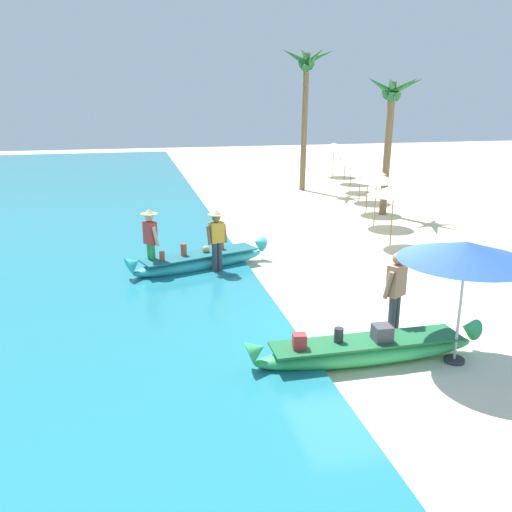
% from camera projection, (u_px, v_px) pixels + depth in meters
% --- Properties ---
extents(ground_plane, '(80.00, 80.00, 0.00)m').
position_uv_depth(ground_plane, '(357.00, 328.00, 11.12)').
color(ground_plane, beige).
extents(boat_green_foreground, '(4.37, 0.67, 0.72)m').
position_uv_depth(boat_green_foreground, '(366.00, 350.00, 9.61)').
color(boat_green_foreground, '#38B760').
rests_on(boat_green_foreground, ground).
extents(boat_cyan_midground, '(4.03, 1.94, 0.79)m').
position_uv_depth(boat_cyan_midground, '(200.00, 261.00, 14.67)').
color(boat_cyan_midground, '#33B2BC').
rests_on(boat_cyan_midground, ground).
extents(person_vendor_hatted, '(0.58, 0.44, 1.74)m').
position_uv_depth(person_vendor_hatted, '(217.00, 237.00, 14.13)').
color(person_vendor_hatted, '#333842').
rests_on(person_vendor_hatted, ground).
extents(person_tourist_customer, '(0.58, 0.45, 1.76)m').
position_uv_depth(person_tourist_customer, '(396.00, 292.00, 10.30)').
color(person_tourist_customer, '#333842').
rests_on(person_tourist_customer, ground).
extents(person_vendor_assistant, '(0.46, 0.58, 1.78)m').
position_uv_depth(person_vendor_assistant, '(150.00, 238.00, 14.05)').
color(person_vendor_assistant, green).
rests_on(person_vendor_assistant, ground).
extents(patio_umbrella_large, '(2.28, 2.28, 2.21)m').
position_uv_depth(patio_umbrella_large, '(466.00, 252.00, 9.15)').
color(patio_umbrella_large, '#B7B7BC').
rests_on(patio_umbrella_large, ground).
extents(parasol_row_0, '(1.60, 1.60, 1.91)m').
position_uv_depth(parasol_row_0, '(394.00, 190.00, 16.67)').
color(parasol_row_0, '#8E6B47').
rests_on(parasol_row_0, ground).
extents(parasol_row_1, '(1.60, 1.60, 1.91)m').
position_uv_depth(parasol_row_1, '(377.00, 177.00, 19.24)').
color(parasol_row_1, '#8E6B47').
rests_on(parasol_row_1, ground).
extents(parasol_row_2, '(1.60, 1.60, 1.91)m').
position_uv_depth(parasol_row_2, '(368.00, 169.00, 21.42)').
color(parasol_row_2, '#8E6B47').
rests_on(parasol_row_2, ground).
extents(parasol_row_3, '(1.60, 1.60, 1.91)m').
position_uv_depth(parasol_row_3, '(361.00, 162.00, 23.76)').
color(parasol_row_3, '#8E6B47').
rests_on(parasol_row_3, ground).
extents(parasol_row_4, '(1.60, 1.60, 1.91)m').
position_uv_depth(parasol_row_4, '(352.00, 155.00, 26.23)').
color(parasol_row_4, '#8E6B47').
rests_on(parasol_row_4, ground).
extents(parasol_row_5, '(1.60, 1.60, 1.91)m').
position_uv_depth(parasol_row_5, '(345.00, 150.00, 28.75)').
color(parasol_row_5, '#8E6B47').
rests_on(parasol_row_5, ground).
extents(parasol_row_6, '(1.60, 1.60, 1.91)m').
position_uv_depth(parasol_row_6, '(334.00, 146.00, 31.11)').
color(parasol_row_6, '#8E6B47').
rests_on(parasol_row_6, ground).
extents(palm_tree_tall_inland, '(2.43, 2.45, 5.29)m').
position_uv_depth(palm_tree_tall_inland, '(392.00, 103.00, 20.40)').
color(palm_tree_tall_inland, brown).
rests_on(palm_tree_tall_inland, ground).
extents(palm_tree_leaning_seaward, '(2.62, 2.59, 6.72)m').
position_uv_depth(palm_tree_leaning_seaward, '(306.00, 77.00, 25.64)').
color(palm_tree_leaning_seaward, brown).
rests_on(palm_tree_leaning_seaward, ground).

